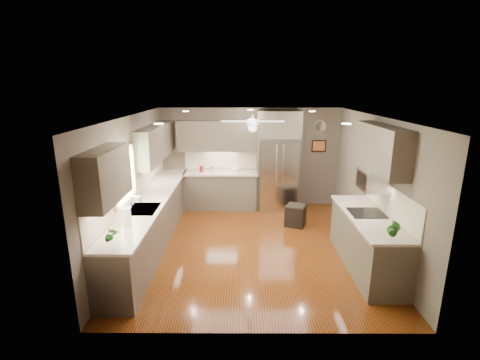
{
  "coord_description": "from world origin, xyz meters",
  "views": [
    {
      "loc": [
        -0.21,
        -6.23,
        3.02
      ],
      "look_at": [
        -0.24,
        0.6,
        1.17
      ],
      "focal_mm": 26.0,
      "sensor_mm": 36.0,
      "label": 1
    }
  ],
  "objects_px": {
    "refrigerator": "(278,163)",
    "microwave": "(373,180)",
    "paper_towel": "(127,217)",
    "canister_c": "(219,168)",
    "canister_a": "(201,169)",
    "bowl": "(236,171)",
    "soap_bottle": "(138,199)",
    "stool": "(296,215)",
    "canister_b": "(212,169)",
    "potted_plant_right": "(394,230)",
    "potted_plant_left": "(111,235)"
  },
  "relations": [
    {
      "from": "canister_a",
      "to": "potted_plant_right",
      "type": "bearing_deg",
      "value": -51.89
    },
    {
      "from": "stool",
      "to": "paper_towel",
      "type": "height_order",
      "value": "paper_towel"
    },
    {
      "from": "bowl",
      "to": "refrigerator",
      "type": "bearing_deg",
      "value": -0.83
    },
    {
      "from": "canister_a",
      "to": "paper_towel",
      "type": "relative_size",
      "value": 0.47
    },
    {
      "from": "canister_a",
      "to": "paper_towel",
      "type": "distance_m",
      "value": 3.53
    },
    {
      "from": "microwave",
      "to": "stool",
      "type": "relative_size",
      "value": 1.04
    },
    {
      "from": "stool",
      "to": "potted_plant_left",
      "type": "bearing_deg",
      "value": -134.75
    },
    {
      "from": "potted_plant_left",
      "to": "refrigerator",
      "type": "height_order",
      "value": "refrigerator"
    },
    {
      "from": "canister_a",
      "to": "canister_c",
      "type": "height_order",
      "value": "canister_c"
    },
    {
      "from": "bowl",
      "to": "stool",
      "type": "distance_m",
      "value": 1.92
    },
    {
      "from": "potted_plant_right",
      "to": "paper_towel",
      "type": "bearing_deg",
      "value": 172.36
    },
    {
      "from": "potted_plant_left",
      "to": "microwave",
      "type": "height_order",
      "value": "microwave"
    },
    {
      "from": "canister_c",
      "to": "refrigerator",
      "type": "xyz_separation_m",
      "value": [
        1.47,
        -0.07,
        0.16
      ]
    },
    {
      "from": "canister_b",
      "to": "microwave",
      "type": "relative_size",
      "value": 0.25
    },
    {
      "from": "potted_plant_left",
      "to": "microwave",
      "type": "distance_m",
      "value": 4.24
    },
    {
      "from": "refrigerator",
      "to": "microwave",
      "type": "bearing_deg",
      "value": -63.91
    },
    {
      "from": "canister_c",
      "to": "paper_towel",
      "type": "bearing_deg",
      "value": -108.88
    },
    {
      "from": "soap_bottle",
      "to": "stool",
      "type": "distance_m",
      "value": 3.42
    },
    {
      "from": "potted_plant_left",
      "to": "microwave",
      "type": "xyz_separation_m",
      "value": [
        3.98,
        1.41,
        0.38
      ]
    },
    {
      "from": "bowl",
      "to": "stool",
      "type": "relative_size",
      "value": 0.44
    },
    {
      "from": "canister_a",
      "to": "canister_c",
      "type": "xyz_separation_m",
      "value": [
        0.44,
        0.05,
        0.01
      ]
    },
    {
      "from": "canister_c",
      "to": "paper_towel",
      "type": "xyz_separation_m",
      "value": [
        -1.2,
        -3.5,
        0.05
      ]
    },
    {
      "from": "canister_a",
      "to": "canister_b",
      "type": "height_order",
      "value": "canister_a"
    },
    {
      "from": "canister_c",
      "to": "stool",
      "type": "relative_size",
      "value": 0.32
    },
    {
      "from": "potted_plant_left",
      "to": "bowl",
      "type": "relative_size",
      "value": 1.4
    },
    {
      "from": "canister_c",
      "to": "paper_towel",
      "type": "distance_m",
      "value": 3.69
    },
    {
      "from": "potted_plant_right",
      "to": "canister_b",
      "type": "bearing_deg",
      "value": 125.65
    },
    {
      "from": "canister_c",
      "to": "refrigerator",
      "type": "distance_m",
      "value": 1.48
    },
    {
      "from": "stool",
      "to": "canister_b",
      "type": "bearing_deg",
      "value": 149.01
    },
    {
      "from": "canister_c",
      "to": "potted_plant_right",
      "type": "bearing_deg",
      "value": -56.38
    },
    {
      "from": "microwave",
      "to": "canister_c",
      "type": "bearing_deg",
      "value": 135.09
    },
    {
      "from": "refrigerator",
      "to": "microwave",
      "type": "distance_m",
      "value": 3.03
    },
    {
      "from": "canister_b",
      "to": "refrigerator",
      "type": "bearing_deg",
      "value": -1.45
    },
    {
      "from": "canister_a",
      "to": "microwave",
      "type": "relative_size",
      "value": 0.28
    },
    {
      "from": "bowl",
      "to": "microwave",
      "type": "distance_m",
      "value": 3.65
    },
    {
      "from": "canister_b",
      "to": "canister_a",
      "type": "bearing_deg",
      "value": -175.87
    },
    {
      "from": "microwave",
      "to": "canister_a",
      "type": "bearing_deg",
      "value": 139.8
    },
    {
      "from": "canister_c",
      "to": "bowl",
      "type": "height_order",
      "value": "canister_c"
    },
    {
      "from": "stool",
      "to": "canister_a",
      "type": "bearing_deg",
      "value": 152.36
    },
    {
      "from": "microwave",
      "to": "paper_towel",
      "type": "distance_m",
      "value": 4.07
    },
    {
      "from": "potted_plant_right",
      "to": "canister_c",
      "type": "bearing_deg",
      "value": 123.62
    },
    {
      "from": "canister_a",
      "to": "bowl",
      "type": "xyz_separation_m",
      "value": [
        0.86,
        -0.01,
        -0.05
      ]
    },
    {
      "from": "refrigerator",
      "to": "stool",
      "type": "relative_size",
      "value": 4.63
    },
    {
      "from": "bowl",
      "to": "microwave",
      "type": "relative_size",
      "value": 0.43
    },
    {
      "from": "stool",
      "to": "canister_c",
      "type": "bearing_deg",
      "value": 145.67
    },
    {
      "from": "canister_b",
      "to": "bowl",
      "type": "distance_m",
      "value": 0.61
    },
    {
      "from": "microwave",
      "to": "paper_towel",
      "type": "relative_size",
      "value": 1.7
    },
    {
      "from": "canister_b",
      "to": "stool",
      "type": "xyz_separation_m",
      "value": [
        1.95,
        -1.17,
        -0.77
      ]
    },
    {
      "from": "canister_b",
      "to": "paper_towel",
      "type": "relative_size",
      "value": 0.42
    },
    {
      "from": "potted_plant_right",
      "to": "microwave",
      "type": "xyz_separation_m",
      "value": [
        0.12,
        1.23,
        0.37
      ]
    }
  ]
}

